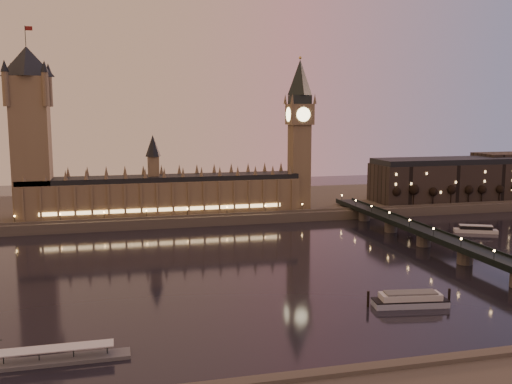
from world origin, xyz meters
TOP-DOWN VIEW (x-y plane):
  - ground at (0.00, 0.00)m, footprint 700.00×700.00m
  - far_embankment at (30.00, 165.00)m, footprint 560.00×130.00m
  - palace_of_westminster at (-40.12, 120.99)m, footprint 180.00×26.62m
  - victoria_tower at (-120.00, 121.00)m, footprint 31.68×31.68m
  - big_ben at (53.99, 120.99)m, footprint 17.68×17.68m
  - westminster_bridge at (91.61, 0.00)m, footprint 13.20×260.00m
  - city_block at (194.94, 130.93)m, footprint 155.00×45.00m
  - bare_tree_0 at (122.75, 109.00)m, footprint 6.55×6.55m
  - bare_tree_1 at (136.86, 109.00)m, footprint 6.55×6.55m
  - bare_tree_2 at (150.97, 109.00)m, footprint 6.55×6.55m
  - bare_tree_3 at (165.08, 109.00)m, footprint 6.55×6.55m
  - bare_tree_4 at (179.19, 109.00)m, footprint 6.55×6.55m
  - bare_tree_5 at (193.30, 109.00)m, footprint 6.55×6.55m
  - bare_tree_6 at (207.40, 109.00)m, footprint 6.55×6.55m
  - cruise_boat_b at (141.00, 42.28)m, footprint 25.37×16.35m
  - moored_barge at (35.79, -67.19)m, footprint 32.38×12.04m
  - pontoon_pier at (-88.82, -85.83)m, footprint 40.43×6.74m

SIDE VIEW (x-z plane):
  - ground at x=0.00m, z-range 0.00..0.00m
  - pontoon_pier at x=-88.82m, z-range -4.23..6.55m
  - cruise_boat_b at x=141.00m, z-range -0.28..4.36m
  - moored_barge at x=35.79m, z-range -0.47..5.53m
  - far_embankment at x=30.00m, z-range 0.00..6.00m
  - westminster_bridge at x=91.61m, z-range -2.13..13.17m
  - bare_tree_0 at x=122.75m, z-range 9.30..22.62m
  - bare_tree_1 at x=136.86m, z-range 9.30..22.62m
  - bare_tree_2 at x=150.97m, z-range 9.30..22.62m
  - bare_tree_3 at x=165.08m, z-range 9.30..22.62m
  - bare_tree_4 at x=179.19m, z-range 9.30..22.62m
  - bare_tree_5 at x=193.30m, z-range 9.30..22.62m
  - bare_tree_6 at x=207.40m, z-range 9.30..22.62m
  - palace_of_westminster at x=-40.12m, z-range -4.29..47.71m
  - city_block at x=194.94m, z-range 5.24..39.24m
  - big_ben at x=53.99m, z-range 11.95..115.95m
  - victoria_tower at x=-120.00m, z-range 6.79..124.79m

